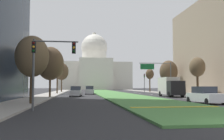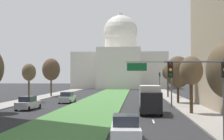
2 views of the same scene
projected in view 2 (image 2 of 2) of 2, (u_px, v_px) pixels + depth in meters
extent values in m
plane|color=#2B2B2D|center=(107.00, 97.00, 65.23)|extent=(260.00, 260.00, 0.00)
cube|color=#4C8442|center=(104.00, 99.00, 59.48)|extent=(7.79, 103.73, 0.14)
cube|color=silver|center=(153.00, 121.00, 30.50)|extent=(0.16, 2.40, 0.01)
cube|color=silver|center=(150.00, 112.00, 38.25)|extent=(0.16, 2.40, 0.01)
cube|color=silver|center=(147.00, 105.00, 47.67)|extent=(0.16, 2.40, 0.01)
cube|color=silver|center=(145.00, 100.00, 57.55)|extent=(0.16, 2.40, 0.01)
cube|color=silver|center=(145.00, 99.00, 61.92)|extent=(0.16, 2.40, 0.01)
cube|color=#9E9991|center=(24.00, 101.00, 54.72)|extent=(4.00, 103.73, 0.15)
cube|color=#9E9991|center=(180.00, 102.00, 52.76)|extent=(4.00, 103.73, 0.15)
cube|color=silver|center=(121.00, 71.00, 122.81)|extent=(33.84, 24.49, 12.87)
cube|color=silver|center=(119.00, 68.00, 108.63)|extent=(14.89, 4.00, 14.16)
cylinder|color=silver|center=(121.00, 46.00, 123.01)|extent=(12.13, 12.13, 5.96)
sphere|color=silver|center=(121.00, 32.00, 123.11)|extent=(13.10, 13.10, 13.10)
cylinder|color=silver|center=(121.00, 17.00, 123.23)|extent=(1.80, 1.80, 3.00)
cylinder|color=#515456|center=(224.00, 107.00, 17.34)|extent=(0.16, 0.16, 5.20)
cube|color=black|center=(224.00, 70.00, 17.38)|extent=(0.28, 0.24, 0.84)
cylinder|color=#515456|center=(194.00, 62.00, 17.51)|extent=(3.20, 0.10, 0.10)
cube|color=black|center=(170.00, 70.00, 17.59)|extent=(0.28, 0.24, 0.84)
sphere|color=#510F0F|center=(170.00, 65.00, 17.46)|extent=(0.18, 0.18, 0.18)
sphere|color=#F2A51E|center=(170.00, 70.00, 17.45)|extent=(0.18, 0.18, 0.18)
sphere|color=#0F4219|center=(171.00, 75.00, 17.45)|extent=(0.18, 0.18, 0.18)
cylinder|color=#515456|center=(160.00, 85.00, 64.91)|extent=(0.16, 0.16, 5.20)
cube|color=black|center=(160.00, 75.00, 64.95)|extent=(0.28, 0.24, 0.84)
sphere|color=#510F0F|center=(160.00, 73.00, 64.82)|extent=(0.18, 0.18, 0.18)
sphere|color=#4C380F|center=(160.00, 75.00, 64.81)|extent=(0.18, 0.18, 0.18)
sphere|color=#1ED838|center=(160.00, 76.00, 64.80)|extent=(0.18, 0.18, 0.18)
cylinder|color=#515456|center=(172.00, 84.00, 45.07)|extent=(0.20, 0.20, 6.50)
cylinder|color=#515456|center=(148.00, 62.00, 45.37)|extent=(6.45, 0.12, 0.12)
cube|color=#146033|center=(137.00, 67.00, 45.42)|extent=(2.80, 0.08, 1.10)
cylinder|color=#4C3823|center=(191.00, 96.00, 36.01)|extent=(0.37, 0.37, 4.10)
ellipsoid|color=brown|center=(191.00, 71.00, 36.06)|extent=(2.60, 2.60, 3.25)
cylinder|color=#4C3823|center=(29.00, 89.00, 54.15)|extent=(0.29, 0.29, 4.25)
ellipsoid|color=brown|center=(29.00, 72.00, 54.21)|extent=(2.33, 2.33, 2.92)
cylinder|color=#4C3823|center=(178.00, 92.00, 50.51)|extent=(0.37, 0.37, 3.72)
ellipsoid|color=brown|center=(178.00, 72.00, 50.58)|extent=(3.99, 3.99, 4.99)
cylinder|color=#4C3823|center=(51.00, 86.00, 68.67)|extent=(0.33, 0.33, 4.58)
ellipsoid|color=brown|center=(51.00, 69.00, 68.74)|extent=(3.79, 3.79, 4.73)
cylinder|color=#4C3823|center=(168.00, 87.00, 65.16)|extent=(0.34, 0.34, 4.40)
ellipsoid|color=brown|center=(168.00, 72.00, 65.22)|extent=(2.30, 2.30, 2.88)
cube|color=silver|center=(126.00, 132.00, 21.05)|extent=(2.08, 4.55, 0.83)
cube|color=#282D38|center=(126.00, 120.00, 21.24)|extent=(1.74, 2.22, 0.68)
cylinder|color=black|center=(137.00, 132.00, 22.80)|extent=(0.25, 0.65, 0.64)
cylinder|color=black|center=(113.00, 132.00, 22.84)|extent=(0.25, 0.65, 0.64)
cube|color=#BCBCC1|center=(28.00, 105.00, 41.22)|extent=(2.05, 4.75, 0.83)
cube|color=#282D38|center=(28.00, 99.00, 41.05)|extent=(1.69, 2.33, 0.68)
cylinder|color=black|center=(28.00, 106.00, 43.18)|extent=(0.26, 0.65, 0.64)
cylinder|color=black|center=(40.00, 106.00, 42.96)|extent=(0.26, 0.65, 0.64)
cylinder|color=black|center=(16.00, 109.00, 39.47)|extent=(0.26, 0.65, 0.64)
cylinder|color=black|center=(28.00, 109.00, 39.25)|extent=(0.26, 0.65, 0.64)
cube|color=#BCBCC1|center=(67.00, 99.00, 51.60)|extent=(2.01, 4.36, 0.86)
cube|color=#282D38|center=(67.00, 94.00, 51.45)|extent=(1.69, 2.13, 0.70)
cylinder|color=black|center=(65.00, 100.00, 53.37)|extent=(0.25, 0.65, 0.64)
cylinder|color=black|center=(75.00, 100.00, 53.17)|extent=(0.25, 0.65, 0.64)
cylinder|color=black|center=(59.00, 102.00, 50.02)|extent=(0.25, 0.65, 0.64)
cylinder|color=black|center=(70.00, 102.00, 49.82)|extent=(0.25, 0.65, 0.64)
cube|color=black|center=(151.00, 103.00, 34.31)|extent=(2.30, 2.00, 2.20)
cube|color=silver|center=(150.00, 97.00, 37.50)|extent=(2.30, 4.40, 2.80)
cylinder|color=black|center=(161.00, 112.00, 34.21)|extent=(0.30, 0.90, 0.90)
cylinder|color=black|center=(141.00, 112.00, 34.37)|extent=(0.30, 0.90, 0.90)
cylinder|color=black|center=(158.00, 108.00, 38.50)|extent=(0.30, 0.90, 0.90)
cylinder|color=black|center=(141.00, 108.00, 38.65)|extent=(0.30, 0.90, 0.90)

